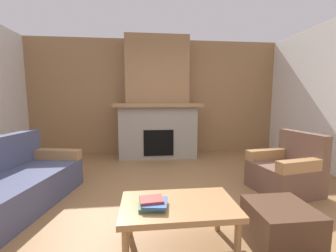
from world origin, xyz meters
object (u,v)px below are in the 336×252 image
object	(u,v)px
armchair	(286,171)
ottoman	(280,227)
fireplace	(157,106)
couch	(9,187)
coffee_table	(179,209)

from	to	relation	value
armchair	ottoman	bearing A→B (deg)	-125.74
fireplace	couch	xyz separation A→B (m)	(-1.93, -2.35, -0.88)
fireplace	ottoman	world-z (taller)	fireplace
fireplace	couch	world-z (taller)	fireplace
couch	coffee_table	distance (m)	2.12
fireplace	ottoman	size ratio (longest dim) A/B	5.19
armchair	coffee_table	size ratio (longest dim) A/B	0.88
fireplace	couch	bearing A→B (deg)	-129.41
couch	ottoman	distance (m)	2.99
armchair	fireplace	bearing A→B (deg)	127.99
armchair	coffee_table	world-z (taller)	armchair
fireplace	ottoman	xyz separation A→B (m)	(0.88, -3.36, -0.96)
ottoman	armchair	bearing A→B (deg)	54.26
couch	armchair	size ratio (longest dim) A/B	2.19
armchair	couch	bearing A→B (deg)	-177.70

